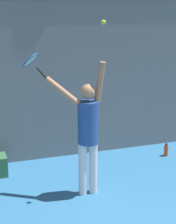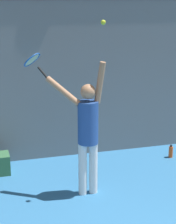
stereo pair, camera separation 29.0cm
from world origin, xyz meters
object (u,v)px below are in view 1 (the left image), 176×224
(tennis_ball, at_px, (104,22))
(water_bottle, at_px, (166,150))
(tennis_player, at_px, (87,128))
(tennis_racket, at_px, (32,61))

(tennis_ball, xyz_separation_m, water_bottle, (1.75, 1.11, -2.52))
(tennis_player, distance_m, water_bottle, 2.36)
(tennis_racket, xyz_separation_m, tennis_ball, (0.90, -0.61, 0.59))
(tennis_ball, bearing_deg, tennis_player, 143.38)
(tennis_racket, height_order, tennis_ball, tennis_ball)
(tennis_ball, distance_m, water_bottle, 3.26)
(tennis_player, relative_size, tennis_racket, 5.17)
(tennis_player, distance_m, tennis_ball, 1.58)
(tennis_ball, height_order, water_bottle, tennis_ball)
(tennis_player, xyz_separation_m, tennis_racket, (-0.71, 0.47, 0.98))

